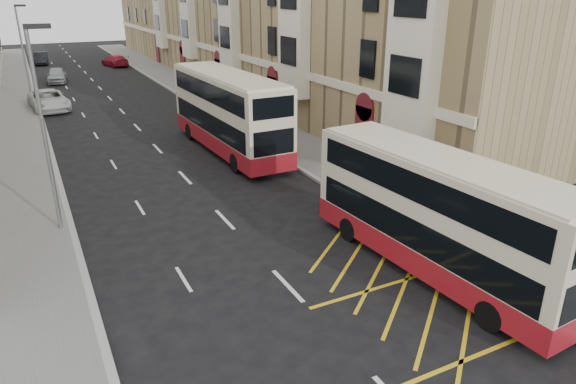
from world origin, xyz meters
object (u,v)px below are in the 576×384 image
white_van (49,100)px  car_dark (41,58)px  pedestrian_far (407,208)px  car_red (115,61)px  double_decker_front (437,215)px  double_decker_rear (228,113)px  street_lamp_near (43,121)px  car_silver (57,75)px  street_lamp_far (23,48)px  litter_bin (557,300)px  pedestrian_mid (508,237)px

white_van → car_dark: size_ratio=1.22×
pedestrian_far → car_red: size_ratio=0.32×
double_decker_front → double_decker_rear: double_decker_rear is taller
street_lamp_near → double_decker_rear: bearing=35.9°
car_silver → street_lamp_near: bearing=-87.5°
street_lamp_near → car_silver: bearing=85.9°
pedestrian_far → car_silver: bearing=-59.7°
pedestrian_far → car_silver: (-9.91, 45.66, -0.17)m
street_lamp_far → car_silver: bearing=73.3°
litter_bin → pedestrian_mid: size_ratio=0.56×
double_decker_rear → pedestrian_far: double_decker_rear is taller
double_decker_rear → pedestrian_mid: (3.99, -17.46, -1.44)m
street_lamp_far → car_red: bearing=61.9°
street_lamp_far → street_lamp_near: bearing=-90.0°
pedestrian_mid → pedestrian_far: pedestrian_mid is taller
street_lamp_far → double_decker_front: size_ratio=0.75×
car_red → street_lamp_far: bearing=48.3°
double_decker_rear → double_decker_front: bearing=-87.8°
pedestrian_mid → car_red: 60.02m
white_van → car_dark: 30.96m
street_lamp_near → car_dark: bearing=87.8°
street_lamp_far → pedestrian_mid: (14.18, -40.10, -3.65)m
pedestrian_mid → car_silver: bearing=94.4°
street_lamp_far → car_silver: (2.79, 9.33, -3.84)m
double_decker_rear → pedestrian_mid: 17.97m
street_lamp_far → double_decker_rear: bearing=-65.8°
pedestrian_mid → pedestrian_far: (-1.48, 3.77, -0.02)m
pedestrian_far → car_silver: size_ratio=0.35×
car_red → white_van: bearing=55.5°
white_van → double_decker_rear: bearing=-68.3°
pedestrian_mid → car_dark: size_ratio=0.35×
pedestrian_mid → car_silver: 50.73m
street_lamp_far → white_van: (1.15, -4.83, -3.82)m
pedestrian_far → car_dark: pedestrian_far is taller
street_lamp_near → litter_bin: (12.70, -13.28, -4.00)m
car_dark → car_red: car_dark is taller
car_red → double_decker_rear: bearing=75.9°
car_silver → double_decker_rear: bearing=-70.4°
car_silver → car_dark: bearing=98.8°
pedestrian_mid → car_silver: (-11.39, 49.43, -0.19)m
double_decker_front → white_van: size_ratio=1.82×
street_lamp_near → car_dark: street_lamp_near is taller
double_decker_front → litter_bin: double_decker_front is taller
street_lamp_far → litter_bin: bearing=-73.6°
litter_bin → pedestrian_far: pedestrian_far is taller
pedestrian_far → car_silver: pedestrian_far is taller
street_lamp_near → double_decker_rear: size_ratio=0.67×
car_silver → car_dark: (-0.67, 16.78, -0.01)m
pedestrian_mid → pedestrian_far: bearing=102.8°
pedestrian_far → white_van: (-11.55, 31.49, -0.15)m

